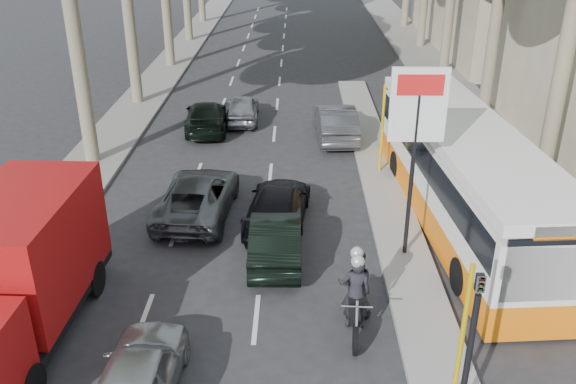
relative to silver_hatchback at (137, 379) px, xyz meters
name	(u,v)px	position (x,y,z in m)	size (l,w,h in m)	color
ground	(292,375)	(3.11, 0.90, -0.68)	(120.00, 120.00, 0.00)	#28282B
sidewalk_right	(441,79)	(11.71, 25.90, -0.62)	(3.20, 70.00, 0.12)	gray
median_left	(169,65)	(-4.89, 28.90, -0.62)	(2.40, 64.00, 0.12)	gray
traffic_island	(379,173)	(6.36, 11.90, -0.60)	(1.50, 26.00, 0.16)	gray
billboard	(415,138)	(6.36, 5.90, 3.03)	(1.50, 12.10, 5.60)	yellow
traffic_light_island	(473,328)	(6.36, -0.60, 1.81)	(0.16, 0.41, 3.60)	black
silver_hatchback	(137,379)	(0.00, 0.00, 0.00)	(1.59, 3.96, 1.35)	#ABAFB3
dark_hatchback	(276,236)	(2.62, 5.90, 0.00)	(1.43, 4.11, 1.35)	black
queue_car_a	(198,196)	(-0.05, 8.55, 0.00)	(2.23, 4.84, 1.34)	#4B4F52
queue_car_b	(278,206)	(2.61, 7.90, -0.03)	(1.82, 4.48, 1.30)	black
queue_car_c	(242,108)	(0.65, 18.17, -0.04)	(1.50, 3.72, 1.27)	#929599
queue_car_d	(336,122)	(4.91, 15.90, 0.08)	(1.59, 4.57, 1.50)	#4C4E54
queue_car_e	(206,116)	(-0.89, 16.88, -0.03)	(1.82, 4.47, 1.30)	black
red_truck	(17,270)	(-3.19, 2.30, 1.08)	(2.56, 6.29, 3.32)	black
city_bus	(464,173)	(8.46, 8.13, 1.03)	(3.57, 12.44, 3.23)	orange
motorcycle	(355,290)	(4.62, 2.79, 0.27)	(0.90, 2.45, 2.08)	black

